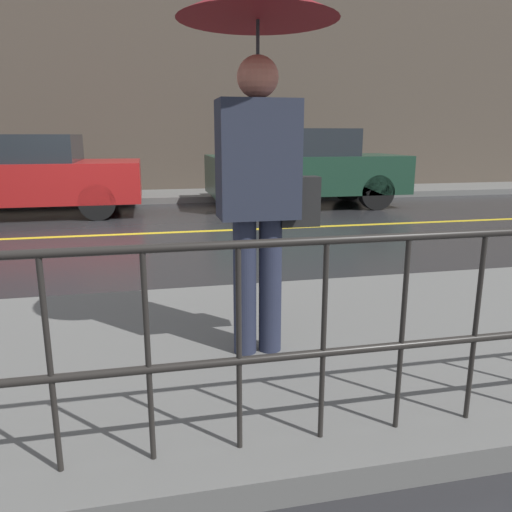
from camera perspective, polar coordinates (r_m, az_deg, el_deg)
name	(u,v)px	position (r m, az deg, el deg)	size (l,w,h in m)	color
ground_plane	(110,235)	(7.93, -16.35, 2.32)	(80.00, 80.00, 0.00)	#262628
sidewalk_near	(58,371)	(3.38, -21.67, -12.08)	(28.00, 2.69, 0.14)	#60605E
sidewalk_far	(122,197)	(12.16, -15.08, 6.51)	(28.00, 1.79, 0.14)	#60605E
lane_marking	(110,235)	(7.93, -16.35, 2.34)	(25.20, 0.12, 0.01)	gold
building_storefront	(115,54)	(13.26, -15.81, 21.32)	(28.00, 0.30, 6.72)	#4C4238
pedestrian	(259,91)	(2.98, 0.34, 18.31)	(0.90, 0.90, 2.16)	#23283D
car_red	(28,174)	(10.37, -24.59, 8.48)	(4.03, 1.94, 1.50)	maroon
car_dark_green	(304,168)	(10.64, 5.55, 10.03)	(4.07, 1.70, 1.61)	#193828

